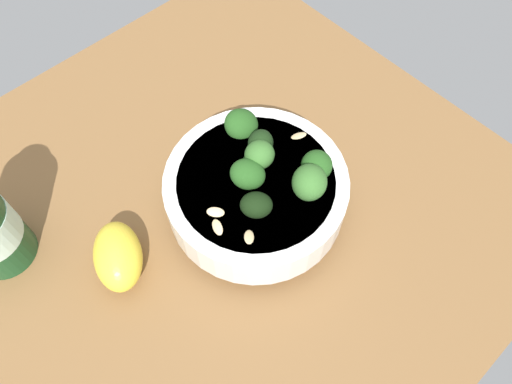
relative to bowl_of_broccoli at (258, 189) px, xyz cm
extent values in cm
cube|color=brown|center=(3.67, 2.63, -6.89)|extent=(66.45, 66.45, 4.95)
cylinder|color=white|center=(-0.01, 0.27, -3.59)|extent=(11.21, 11.21, 1.65)
cylinder|color=white|center=(-0.01, 0.27, -0.28)|extent=(20.38, 20.38, 4.96)
cylinder|color=silver|center=(-0.01, 0.27, 1.80)|extent=(17.38, 17.38, 0.80)
cylinder|color=#3C7A32|center=(2.79, -3.01, 1.44)|extent=(1.47, 1.45, 1.63)
ellipsoid|color=black|center=(2.79, -3.01, 3.03)|extent=(4.63, 4.75, 3.85)
cylinder|color=#2F662B|center=(-4.47, -3.34, 1.36)|extent=(2.05, 1.98, 1.20)
ellipsoid|color=#386B2B|center=(-4.47, -3.34, 3.03)|extent=(6.42, 5.75, 5.27)
cylinder|color=#3C7A32|center=(1.41, -0.47, 1.47)|extent=(1.25, 0.98, 1.49)
ellipsoid|color=#194216|center=(1.41, -0.47, 2.86)|extent=(2.98, 2.85, 2.76)
cylinder|color=#589D47|center=(6.56, -3.52, 0.63)|extent=(2.05, 2.21, 1.62)
ellipsoid|color=#23511C|center=(6.56, -3.52, 2.33)|extent=(6.25, 5.94, 5.20)
cylinder|color=#589D47|center=(0.61, 0.90, 1.63)|extent=(1.89, 1.92, 1.27)
ellipsoid|color=#23511C|center=(0.61, 0.90, 3.30)|extent=(5.81, 5.23, 4.62)
cylinder|color=#4A8F3C|center=(-2.61, 2.88, 1.49)|extent=(1.50, 1.38, 1.35)
ellipsoid|color=black|center=(-2.61, 2.88, 2.90)|extent=(5.21, 4.67, 4.40)
cylinder|color=#589D47|center=(1.45, -1.61, 2.04)|extent=(1.38, 1.49, 1.33)
ellipsoid|color=#386B2B|center=(1.45, -1.61, 3.60)|extent=(5.54, 4.90, 4.68)
cylinder|color=#3C7A32|center=(-3.33, -5.71, 0.82)|extent=(1.64, 1.87, 1.69)
ellipsoid|color=#23511C|center=(-3.33, -5.71, 2.57)|extent=(5.41, 5.37, 4.17)
cylinder|color=#4A8F3C|center=(1.97, -2.82, 0.54)|extent=(1.26, 1.33, 1.60)
ellipsoid|color=#194216|center=(1.97, -2.82, 2.04)|extent=(3.75, 3.41, 3.48)
ellipsoid|color=#DBBC84|center=(-4.81, 5.65, 2.96)|extent=(1.98, 1.98, 0.87)
ellipsoid|color=#DBBC84|center=(1.44, -1.86, 4.34)|extent=(1.78, 1.06, 1.15)
ellipsoid|color=#DBBC84|center=(0.33, -6.51, 3.63)|extent=(1.94, 1.95, 1.14)
ellipsoid|color=#DBBC84|center=(-0.83, 6.56, 3.93)|extent=(1.99, 2.00, 0.92)
ellipsoid|color=#DBBC84|center=(-1.67, 7.15, 2.57)|extent=(2.04, 1.56, 0.92)
ellipsoid|color=yellow|center=(4.86, 16.11, -1.86)|extent=(9.63, 8.37, 5.11)
camera|label=1|loc=(-20.51, 19.26, 47.38)|focal=34.42mm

